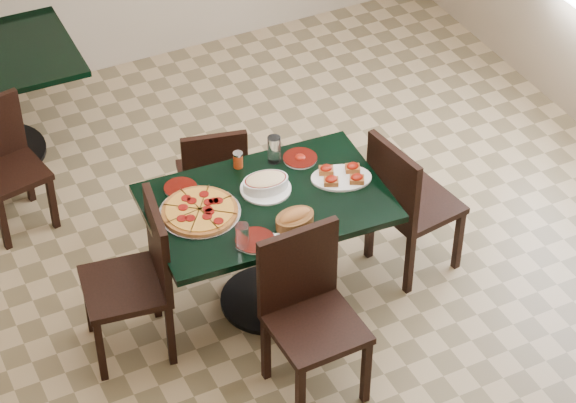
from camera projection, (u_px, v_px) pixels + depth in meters
name	position (u px, v px, depth m)	size (l,w,h in m)	color
floor	(297.00, 292.00, 6.48)	(5.50, 5.50, 0.00)	#927B54
main_table	(267.00, 226.00, 6.06)	(1.32, 0.89, 0.75)	black
chair_far	(213.00, 176.00, 6.59)	(0.46, 0.46, 0.81)	black
chair_near	(308.00, 306.00, 5.64)	(0.45, 0.45, 0.94)	black
chair_right	(406.00, 200.00, 6.32)	(0.48, 0.48, 0.91)	black
chair_left	(140.00, 273.00, 5.84)	(0.49, 0.49, 0.93)	black
back_chair_near	(3.00, 158.00, 6.71)	(0.45, 0.45, 0.83)	black
pepperoni_pizza	(200.00, 211.00, 5.85)	(0.43, 0.43, 0.04)	silver
lasagna_casserole	(266.00, 183.00, 5.98)	(0.28, 0.28, 0.09)	white
bread_basket	(295.00, 219.00, 5.76)	(0.24, 0.18, 0.09)	brown
bruschetta_platter	(341.00, 176.00, 6.07)	(0.39, 0.33, 0.05)	white
side_plate_near	(255.00, 241.00, 5.68)	(0.20, 0.20, 0.02)	white
side_plate_far_r	(300.00, 158.00, 6.21)	(0.19, 0.19, 0.03)	white
side_plate_far_l	(180.00, 188.00, 6.01)	(0.18, 0.18, 0.02)	white
napkin_setting	(272.00, 243.00, 5.68)	(0.17, 0.17, 0.01)	white
water_glass_a	(274.00, 149.00, 6.15)	(0.07, 0.07, 0.16)	white
water_glass_b	(242.00, 237.00, 5.60)	(0.07, 0.07, 0.15)	white
pepper_shaker	(238.00, 160.00, 6.13)	(0.06, 0.06, 0.09)	#AD4212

